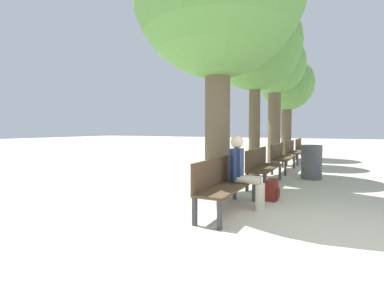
{
  "coord_description": "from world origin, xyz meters",
  "views": [
    {
      "loc": [
        -0.11,
        -4.11,
        1.4
      ],
      "look_at": [
        -3.86,
        3.34,
        0.96
      ],
      "focal_mm": 28.0,
      "sensor_mm": 36.0,
      "label": 1
    }
  ],
  "objects_px": {
    "bench_row_1": "(261,164)",
    "tree_row_3": "(287,86)",
    "tree_row_1": "(255,46)",
    "trash_bin": "(311,162)",
    "bench_row_3": "(293,150)",
    "tree_row_2": "(275,67)",
    "person_seated": "(243,170)",
    "backpack": "(272,190)",
    "bench_row_2": "(281,155)",
    "bench_row_4": "(301,147)",
    "bench_row_0": "(223,181)"
  },
  "relations": [
    {
      "from": "tree_row_3",
      "to": "trash_bin",
      "type": "height_order",
      "value": "tree_row_3"
    },
    {
      "from": "bench_row_4",
      "to": "tree_row_3",
      "type": "height_order",
      "value": "tree_row_3"
    },
    {
      "from": "bench_row_1",
      "to": "tree_row_1",
      "type": "xyz_separation_m",
      "value": [
        -0.54,
        1.34,
        3.27
      ]
    },
    {
      "from": "bench_row_1",
      "to": "bench_row_3",
      "type": "bearing_deg",
      "value": 90.0
    },
    {
      "from": "trash_bin",
      "to": "bench_row_4",
      "type": "bearing_deg",
      "value": 99.09
    },
    {
      "from": "bench_row_2",
      "to": "bench_row_4",
      "type": "relative_size",
      "value": 1.0
    },
    {
      "from": "bench_row_3",
      "to": "bench_row_4",
      "type": "distance_m",
      "value": 2.64
    },
    {
      "from": "person_seated",
      "to": "backpack",
      "type": "height_order",
      "value": "person_seated"
    },
    {
      "from": "tree_row_1",
      "to": "person_seated",
      "type": "height_order",
      "value": "tree_row_1"
    },
    {
      "from": "trash_bin",
      "to": "bench_row_1",
      "type": "bearing_deg",
      "value": -124.83
    },
    {
      "from": "tree_row_3",
      "to": "person_seated",
      "type": "relative_size",
      "value": 3.63
    },
    {
      "from": "tree_row_1",
      "to": "person_seated",
      "type": "bearing_deg",
      "value": -77.92
    },
    {
      "from": "bench_row_4",
      "to": "tree_row_1",
      "type": "bearing_deg",
      "value": -94.7
    },
    {
      "from": "bench_row_0",
      "to": "bench_row_1",
      "type": "height_order",
      "value": "same"
    },
    {
      "from": "bench_row_2",
      "to": "bench_row_1",
      "type": "bearing_deg",
      "value": -90.0
    },
    {
      "from": "bench_row_2",
      "to": "tree_row_3",
      "type": "relative_size",
      "value": 0.4
    },
    {
      "from": "tree_row_3",
      "to": "backpack",
      "type": "relative_size",
      "value": 11.45
    },
    {
      "from": "bench_row_1",
      "to": "bench_row_3",
      "type": "relative_size",
      "value": 1.0
    },
    {
      "from": "bench_row_2",
      "to": "tree_row_2",
      "type": "bearing_deg",
      "value": 109.41
    },
    {
      "from": "bench_row_2",
      "to": "tree_row_3",
      "type": "distance_m",
      "value": 5.17
    },
    {
      "from": "bench_row_0",
      "to": "bench_row_3",
      "type": "relative_size",
      "value": 1.0
    },
    {
      "from": "bench_row_0",
      "to": "backpack",
      "type": "xyz_separation_m",
      "value": [
        0.58,
        1.15,
        -0.32
      ]
    },
    {
      "from": "tree_row_3",
      "to": "tree_row_2",
      "type": "bearing_deg",
      "value": -90.0
    },
    {
      "from": "tree_row_1",
      "to": "tree_row_3",
      "type": "height_order",
      "value": "tree_row_1"
    },
    {
      "from": "tree_row_1",
      "to": "trash_bin",
      "type": "relative_size",
      "value": 5.5
    },
    {
      "from": "bench_row_1",
      "to": "bench_row_4",
      "type": "relative_size",
      "value": 1.0
    },
    {
      "from": "bench_row_3",
      "to": "tree_row_1",
      "type": "bearing_deg",
      "value": -97.83
    },
    {
      "from": "tree_row_2",
      "to": "backpack",
      "type": "distance_m",
      "value": 6.75
    },
    {
      "from": "tree_row_3",
      "to": "backpack",
      "type": "height_order",
      "value": "tree_row_3"
    },
    {
      "from": "tree_row_3",
      "to": "bench_row_3",
      "type": "bearing_deg",
      "value": -71.83
    },
    {
      "from": "tree_row_3",
      "to": "trash_bin",
      "type": "relative_size",
      "value": 4.94
    },
    {
      "from": "backpack",
      "to": "bench_row_1",
      "type": "bearing_deg",
      "value": 111.16
    },
    {
      "from": "tree_row_1",
      "to": "person_seated",
      "type": "relative_size",
      "value": 4.04
    },
    {
      "from": "bench_row_4",
      "to": "trash_bin",
      "type": "xyz_separation_m",
      "value": [
        1.03,
        -6.44,
        -0.05
      ]
    },
    {
      "from": "bench_row_3",
      "to": "tree_row_3",
      "type": "distance_m",
      "value": 3.32
    },
    {
      "from": "tree_row_2",
      "to": "person_seated",
      "type": "distance_m",
      "value": 7.17
    },
    {
      "from": "bench_row_3",
      "to": "backpack",
      "type": "relative_size",
      "value": 4.63
    },
    {
      "from": "bench_row_3",
      "to": "tree_row_2",
      "type": "relative_size",
      "value": 0.38
    },
    {
      "from": "bench_row_3",
      "to": "person_seated",
      "type": "relative_size",
      "value": 1.47
    },
    {
      "from": "bench_row_1",
      "to": "bench_row_3",
      "type": "distance_m",
      "value": 5.28
    },
    {
      "from": "bench_row_2",
      "to": "person_seated",
      "type": "bearing_deg",
      "value": -87.26
    },
    {
      "from": "bench_row_1",
      "to": "trash_bin",
      "type": "xyz_separation_m",
      "value": [
        1.03,
        1.48,
        -0.05
      ]
    },
    {
      "from": "bench_row_4",
      "to": "person_seated",
      "type": "bearing_deg",
      "value": -88.67
    },
    {
      "from": "bench_row_1",
      "to": "tree_row_3",
      "type": "height_order",
      "value": "tree_row_3"
    },
    {
      "from": "person_seated",
      "to": "bench_row_2",
      "type": "bearing_deg",
      "value": 92.74
    },
    {
      "from": "bench_row_4",
      "to": "person_seated",
      "type": "height_order",
      "value": "person_seated"
    },
    {
      "from": "bench_row_4",
      "to": "tree_row_2",
      "type": "relative_size",
      "value": 0.38
    },
    {
      "from": "tree_row_2",
      "to": "bench_row_4",
      "type": "bearing_deg",
      "value": 81.77
    },
    {
      "from": "tree_row_1",
      "to": "tree_row_2",
      "type": "relative_size",
      "value": 1.05
    },
    {
      "from": "backpack",
      "to": "tree_row_3",
      "type": "bearing_deg",
      "value": 97.57
    }
  ]
}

